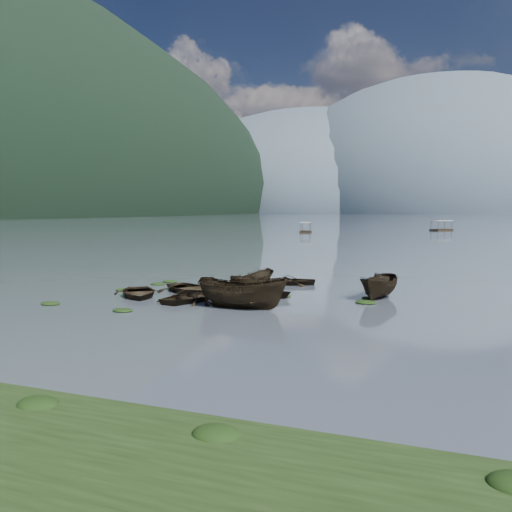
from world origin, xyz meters
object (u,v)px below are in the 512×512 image
at_px(rowboat_0, 138,297).
at_px(pontoon_left, 306,232).
at_px(rowboat_3, 240,299).
at_px(pontoon_centre, 441,230).

height_order(rowboat_0, pontoon_left, pontoon_left).
bearing_deg(rowboat_3, pontoon_left, -94.70).
xyz_separation_m(rowboat_3, pontoon_left, (-24.94, 91.28, 0.00)).
bearing_deg(pontoon_left, rowboat_0, -91.48).
bearing_deg(pontoon_centre, rowboat_0, -62.12).
distance_m(rowboat_0, pontoon_centre, 117.27).
bearing_deg(pontoon_centre, pontoon_left, -106.41).
relative_size(rowboat_0, pontoon_centre, 0.67).
height_order(rowboat_3, pontoon_centre, pontoon_centre).
relative_size(rowboat_3, pontoon_left, 0.67).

